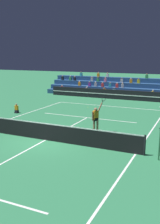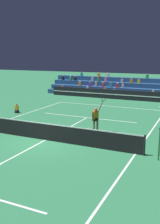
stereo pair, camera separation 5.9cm
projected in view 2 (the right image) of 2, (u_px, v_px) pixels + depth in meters
name	position (u px, v px, depth m)	size (l,w,h in m)	color
ground_plane	(45.00, 140.00, 15.89)	(120.00, 120.00, 0.00)	#2D7A4C
court_lines	(45.00, 140.00, 15.89)	(11.10, 23.90, 0.01)	white
tennis_net	(45.00, 131.00, 15.78)	(12.00, 0.10, 1.10)	black
sponsor_banner_wall	(121.00, 95.00, 30.30)	(18.00, 0.26, 1.10)	black
bleacher_stand	(128.00, 89.00, 33.05)	(20.94, 3.80, 2.83)	navy
ball_kid_courtside	(17.00, 109.00, 23.28)	(0.30, 0.36, 0.84)	black
tennis_player	(96.00, 119.00, 17.10)	(0.70, 1.00, 2.44)	#9E7051
tennis_ball	(88.00, 108.00, 25.55)	(0.07, 0.07, 0.07)	#C6DB33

